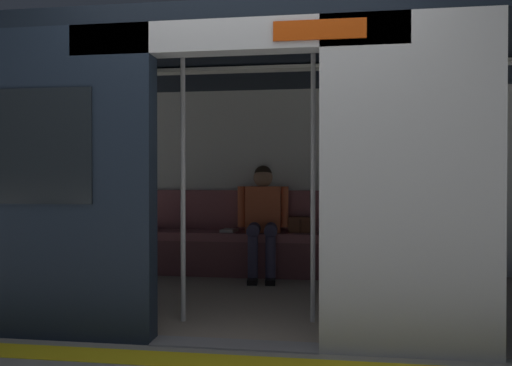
{
  "coord_description": "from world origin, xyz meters",
  "views": [
    {
      "loc": [
        -0.61,
        3.22,
        1.08
      ],
      "look_at": [
        0.05,
        -1.29,
        1.02
      ],
      "focal_mm": 36.03,
      "sensor_mm": 36.0,
      "label": 1
    }
  ],
  "objects_px": {
    "train_car": "(252,133)",
    "grab_pole_far": "(313,184)",
    "bench_seat": "(274,243)",
    "person_seated": "(263,213)",
    "book": "(229,230)",
    "handbag": "(301,225)",
    "grab_pole_door": "(183,184)"
  },
  "relations": [
    {
      "from": "grab_pole_door",
      "to": "bench_seat",
      "type": "bearing_deg",
      "value": -104.77
    },
    {
      "from": "train_car",
      "to": "person_seated",
      "type": "relative_size",
      "value": 5.32
    },
    {
      "from": "train_car",
      "to": "bench_seat",
      "type": "relative_size",
      "value": 2.02
    },
    {
      "from": "person_seated",
      "to": "handbag",
      "type": "distance_m",
      "value": 0.44
    },
    {
      "from": "handbag",
      "to": "book",
      "type": "height_order",
      "value": "handbag"
    },
    {
      "from": "train_car",
      "to": "person_seated",
      "type": "distance_m",
      "value": 1.26
    },
    {
      "from": "bench_seat",
      "to": "grab_pole_door",
      "type": "bearing_deg",
      "value": 75.23
    },
    {
      "from": "train_car",
      "to": "person_seated",
      "type": "xyz_separation_m",
      "value": [
        0.04,
        -0.99,
        -0.78
      ]
    },
    {
      "from": "train_car",
      "to": "grab_pole_far",
      "type": "relative_size",
      "value": 3.12
    },
    {
      "from": "grab_pole_door",
      "to": "grab_pole_far",
      "type": "relative_size",
      "value": 1.0
    },
    {
      "from": "bench_seat",
      "to": "train_car",
      "type": "bearing_deg",
      "value": 85.78
    },
    {
      "from": "bench_seat",
      "to": "person_seated",
      "type": "distance_m",
      "value": 0.35
    },
    {
      "from": "grab_pole_door",
      "to": "person_seated",
      "type": "bearing_deg",
      "value": -101.68
    },
    {
      "from": "bench_seat",
      "to": "book",
      "type": "height_order",
      "value": "book"
    },
    {
      "from": "grab_pole_door",
      "to": "grab_pole_far",
      "type": "height_order",
      "value": "same"
    },
    {
      "from": "grab_pole_far",
      "to": "handbag",
      "type": "bearing_deg",
      "value": -83.78
    },
    {
      "from": "book",
      "to": "grab_pole_door",
      "type": "bearing_deg",
      "value": 97.8
    },
    {
      "from": "bench_seat",
      "to": "book",
      "type": "distance_m",
      "value": 0.51
    },
    {
      "from": "handbag",
      "to": "grab_pole_far",
      "type": "bearing_deg",
      "value": 96.22
    },
    {
      "from": "bench_seat",
      "to": "handbag",
      "type": "distance_m",
      "value": 0.35
    },
    {
      "from": "person_seated",
      "to": "grab_pole_far",
      "type": "height_order",
      "value": "grab_pole_far"
    },
    {
      "from": "person_seated",
      "to": "grab_pole_door",
      "type": "xyz_separation_m",
      "value": [
        0.36,
        1.76,
        0.33
      ]
    },
    {
      "from": "person_seated",
      "to": "train_car",
      "type": "bearing_deg",
      "value": 92.11
    },
    {
      "from": "book",
      "to": "grab_pole_door",
      "type": "relative_size",
      "value": 0.11
    },
    {
      "from": "handbag",
      "to": "book",
      "type": "distance_m",
      "value": 0.79
    },
    {
      "from": "train_car",
      "to": "person_seated",
      "type": "height_order",
      "value": "train_car"
    },
    {
      "from": "train_car",
      "to": "handbag",
      "type": "distance_m",
      "value": 1.48
    },
    {
      "from": "book",
      "to": "grab_pole_far",
      "type": "height_order",
      "value": "grab_pole_far"
    },
    {
      "from": "train_car",
      "to": "bench_seat",
      "type": "distance_m",
      "value": 1.52
    },
    {
      "from": "train_car",
      "to": "grab_pole_far",
      "type": "height_order",
      "value": "train_car"
    },
    {
      "from": "bench_seat",
      "to": "grab_pole_door",
      "type": "relative_size",
      "value": 1.54
    },
    {
      "from": "handbag",
      "to": "grab_pole_door",
      "type": "relative_size",
      "value": 0.13
    }
  ]
}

